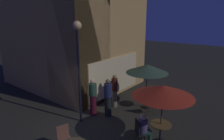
# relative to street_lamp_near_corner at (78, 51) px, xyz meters

# --- Properties ---
(ground_plane) EXTENTS (60.00, 60.00, 0.00)m
(ground_plane) POSITION_rel_street_lamp_near_corner_xyz_m (-0.45, -0.75, -3.18)
(ground_plane) COLOR #29271F
(cafe_building) EXTENTS (6.21, 7.90, 8.09)m
(cafe_building) POSITION_rel_street_lamp_near_corner_xyz_m (2.53, 3.30, 0.86)
(cafe_building) COLOR tan
(cafe_building) RESTS_ON ground
(street_lamp_near_corner) EXTENTS (0.36, 0.36, 4.36)m
(street_lamp_near_corner) POSITION_rel_street_lamp_near_corner_xyz_m (0.00, 0.00, 0.00)
(street_lamp_near_corner) COLOR black
(street_lamp_near_corner) RESTS_ON ground
(cafe_table_0) EXTENTS (0.78, 0.78, 0.78)m
(cafe_table_0) POSITION_rel_street_lamp_near_corner_xyz_m (3.01, -1.57, -2.60)
(cafe_table_0) COLOR black
(cafe_table_0) RESTS_ON ground
(cafe_table_1) EXTENTS (0.78, 0.78, 0.75)m
(cafe_table_1) POSITION_rel_street_lamp_near_corner_xyz_m (0.72, -3.45, -2.62)
(cafe_table_1) COLOR black
(cafe_table_1) RESTS_ON ground
(patio_umbrella_0) EXTENTS (2.08, 2.08, 2.26)m
(patio_umbrella_0) POSITION_rel_street_lamp_near_corner_xyz_m (3.01, -1.57, -1.14)
(patio_umbrella_0) COLOR black
(patio_umbrella_0) RESTS_ON ground
(patio_umbrella_1) EXTENTS (2.15, 2.15, 2.23)m
(patio_umbrella_1) POSITION_rel_street_lamp_near_corner_xyz_m (0.72, -3.45, -1.16)
(patio_umbrella_1) COLOR black
(patio_umbrella_1) RESTS_ON ground
(cafe_chair_0) EXTENTS (0.54, 0.54, 0.91)m
(cafe_chair_0) POSITION_rel_street_lamp_near_corner_xyz_m (2.49, -2.21, -2.62)
(cafe_chair_0) COLOR #4E3924
(cafe_chair_0) RESTS_ON ground
(cafe_chair_1) EXTENTS (0.59, 0.59, 0.99)m
(cafe_chair_1) POSITION_rel_street_lamp_near_corner_xyz_m (0.10, -2.94, -2.60)
(cafe_chair_1) COLOR black
(cafe_chair_1) RESTS_ON ground
(cafe_chair_2) EXTENTS (0.55, 0.55, 0.92)m
(cafe_chair_2) POSITION_rel_street_lamp_near_corner_xyz_m (-1.77, -1.05, -2.62)
(cafe_chair_2) COLOR brown
(cafe_chair_2) RESTS_ON ground
(patron_seated_0) EXTENTS (0.53, 0.51, 1.20)m
(patron_seated_0) POSITION_rel_street_lamp_near_corner_xyz_m (0.22, -3.04, -2.50)
(patron_seated_0) COLOR #244338
(patron_seated_0) RESTS_ON ground
(patron_standing_1) EXTENTS (0.37, 0.37, 1.80)m
(patron_standing_1) POSITION_rel_street_lamp_near_corner_xyz_m (1.13, -0.63, -2.28)
(patron_standing_1) COLOR black
(patron_standing_1) RESTS_ON ground
(patron_standing_2) EXTENTS (0.31, 0.31, 1.72)m
(patron_standing_2) POSITION_rel_street_lamp_near_corner_xyz_m (2.10, -0.27, -2.30)
(patron_standing_2) COLOR #787056
(patron_standing_2) RESTS_ON ground
(patron_standing_3) EXTENTS (0.37, 0.37, 1.76)m
(patron_standing_3) POSITION_rel_street_lamp_near_corner_xyz_m (0.79, -0.01, -2.30)
(patron_standing_3) COLOR #470F1D
(patron_standing_3) RESTS_ON ground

